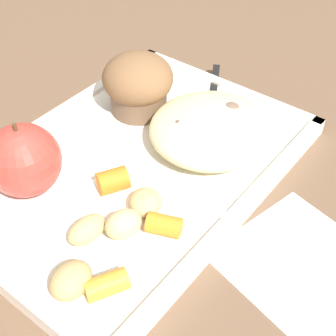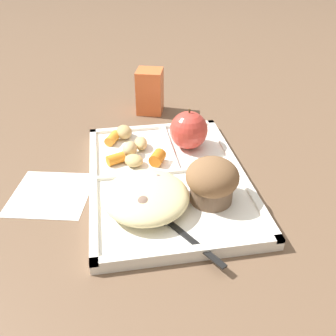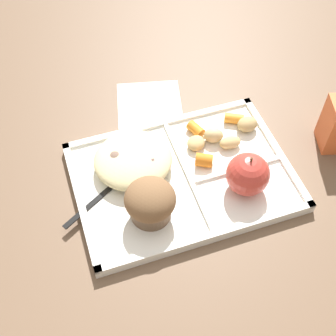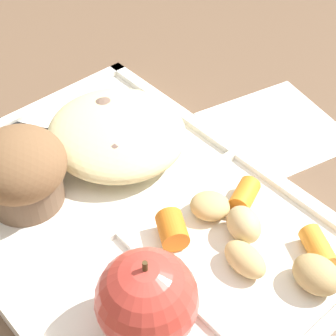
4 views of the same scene
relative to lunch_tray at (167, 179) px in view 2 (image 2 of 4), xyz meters
name	(u,v)px [view 2 (image 2 of 4)]	position (x,y,z in m)	size (l,w,h in m)	color
ground	(167,183)	(0.00, 0.00, -0.01)	(6.00, 6.00, 0.00)	brown
lunch_tray	(167,179)	(0.00, 0.00, 0.00)	(0.37, 0.26, 0.02)	white
green_apple	(189,130)	(-0.09, 0.06, 0.04)	(0.07, 0.07, 0.08)	#C63D33
bran_muffin	(212,181)	(0.07, 0.06, 0.04)	(0.08, 0.08, 0.07)	brown
carrot_slice_tilted	(112,138)	(-0.13, -0.09, 0.02)	(0.02, 0.02, 0.04)	orange
carrot_slice_center	(157,158)	(-0.04, -0.01, 0.02)	(0.02, 0.02, 0.03)	orange
carrot_slice_small	(116,159)	(-0.05, -0.08, 0.02)	(0.02, 0.02, 0.03)	orange
potato_chunk_large	(130,149)	(-0.08, -0.06, 0.02)	(0.03, 0.03, 0.03)	tan
potato_chunk_corner	(134,160)	(-0.04, -0.05, 0.02)	(0.03, 0.03, 0.02)	tan
potato_chunk_wedge	(141,143)	(-0.10, -0.03, 0.02)	(0.04, 0.02, 0.02)	tan
potato_chunk_golden	(124,132)	(-0.15, -0.06, 0.02)	(0.04, 0.03, 0.03)	tan
egg_noodle_pile	(146,196)	(0.07, -0.04, 0.03)	(0.13, 0.13, 0.04)	beige
meatball_front	(157,185)	(0.05, -0.02, 0.02)	(0.04, 0.04, 0.04)	brown
meatball_center	(144,208)	(0.10, -0.05, 0.03)	(0.04, 0.04, 0.04)	#755B4C
meatball_side	(168,207)	(0.10, -0.02, 0.02)	(0.03, 0.03, 0.03)	brown
plastic_fork	(178,230)	(0.13, -0.01, 0.01)	(0.14, 0.09, 0.00)	black
milk_carton	(150,91)	(-0.29, 0.01, 0.04)	(0.06, 0.06, 0.10)	orange
paper_napkin	(51,194)	(0.00, -0.19, -0.01)	(0.12, 0.12, 0.00)	white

